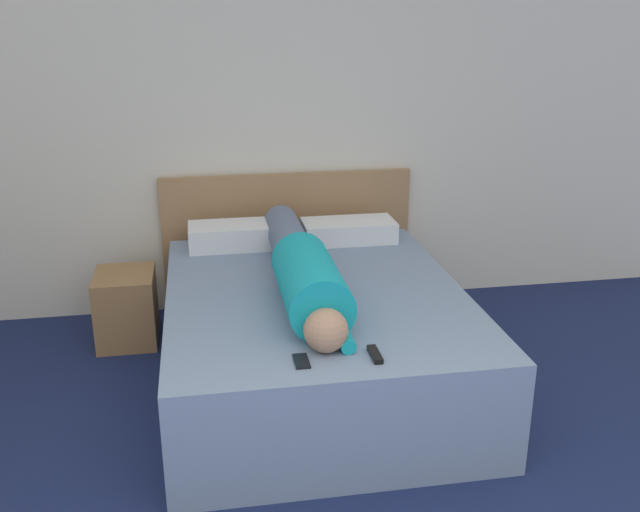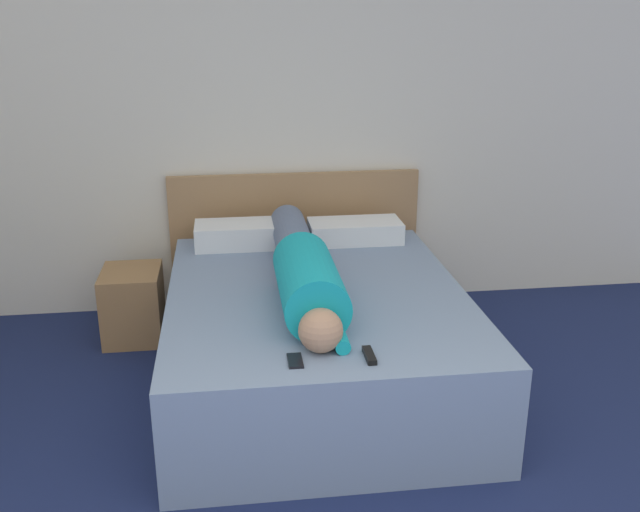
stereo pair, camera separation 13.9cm
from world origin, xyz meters
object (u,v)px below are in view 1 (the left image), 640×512
Objects in this scene: person_lying at (303,270)px; pillow_second at (349,231)px; bed at (315,337)px; nightstand at (127,307)px; pillow_near_headboard at (239,235)px; tv_remote at (375,354)px; cell_phone at (301,361)px.

person_lying is 0.96m from pillow_second.
nightstand is at bearing 145.84° from bed.
person_lying is at bearing -71.52° from pillow_near_headboard.
pillow_second is at bearing 82.02° from tv_remote.
bed is 0.88m from cell_phone.
person_lying reaches higher than cell_phone.
person_lying is at bearing -116.69° from pillow_second.
pillow_second is at bearing 71.18° from cell_phone.
pillow_near_headboard is 1.05× the size of pillow_second.
pillow_second reaches higher than bed.
person_lying is (-0.07, -0.03, 0.42)m from bed.
pillow_second is 1.65m from tv_remote.
bed is 0.87m from tv_remote.
pillow_near_headboard is at bearing 95.67° from cell_phone.
pillow_second reaches higher than tv_remote.
tv_remote is at bearing -80.87° from bed.
cell_phone is (-0.33, 0.00, -0.01)m from tv_remote.
cell_phone is at bearing -103.64° from bed.
tv_remote reaches higher than nightstand.
person_lying is 2.96× the size of pillow_second.
tv_remote reaches higher than bed.
pillow_near_headboard is at bearing 108.48° from person_lying.
person_lying is 0.91m from pillow_near_headboard.
nightstand is 3.48× the size of cell_phone.
cell_phone is at bearing -108.82° from pillow_second.
pillow_second is 4.01× the size of tv_remote.
cell_phone is at bearing -84.33° from pillow_near_headboard.
person_lying reaches higher than bed.
pillow_second is at bearing 63.31° from person_lying.
bed is at bearing -113.61° from pillow_second.
tv_remote is (1.22, -1.55, 0.35)m from nightstand.
person_lying reaches higher than pillow_near_headboard.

